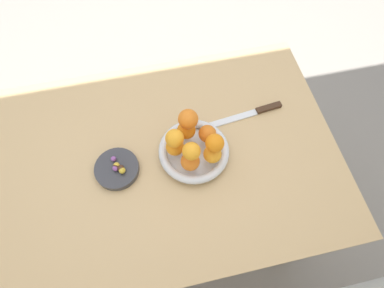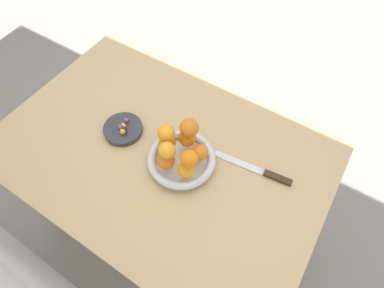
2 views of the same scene
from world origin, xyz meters
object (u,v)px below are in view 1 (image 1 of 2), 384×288
Objects in this scene: dining_table at (167,167)px; orange_1 at (191,161)px; orange_8 at (215,143)px; orange_5 at (175,138)px; orange_0 at (175,147)px; candy_ball_2 at (114,159)px; knife at (252,113)px; candy_dish at (117,169)px; candy_ball_4 at (116,168)px; orange_6 at (188,119)px; orange_7 at (192,151)px; candy_ball_5 at (117,166)px; candy_ball_0 at (121,168)px; candy_ball_1 at (117,166)px; orange_3 at (208,134)px; candy_ball_3 at (122,170)px; fruit_bowl at (194,151)px; orange_4 at (187,130)px; orange_2 at (213,154)px.

orange_1 reaches higher than dining_table.
orange_5 is at bearing -20.12° from orange_8.
orange_0 is at bearing -20.25° from orange_8.
candy_ball_2 is 0.06× the size of knife.
candy_dish is 0.23m from orange_1.
candy_ball_4 is (-0.00, 0.03, 0.00)m from candy_ball_2.
orange_1 is (-0.07, 0.06, 0.16)m from dining_table.
orange_0 reaches higher than knife.
orange_5 is 0.07m from orange_6.
orange_6 is at bearing -134.50° from orange_5.
dining_table is 21.18× the size of orange_7.
orange_0 reaches higher than candy_ball_5.
candy_ball_0 is at bearing 163.12° from candy_ball_4.
orange_3 is at bearing -174.23° from candy_ball_1.
candy_ball_4 is at bearing -16.88° from candy_ball_0.
candy_ball_5 is at bearing -48.81° from candy_ball_3.
candy_ball_1 is (0.23, 0.06, -0.09)m from orange_6.
orange_5 reaches higher than orange_0.
orange_3 reaches higher than candy_ball_1.
orange_1 reaches higher than candy_ball_1.
orange_3 is (-0.29, -0.03, 0.06)m from candy_dish.
dining_table is 0.19m from candy_ball_4.
orange_5 is 0.20m from candy_ball_1.
dining_table is 66.63× the size of candy_ball_2.
fruit_bowl reaches higher than knife.
candy_ball_4 is (0.00, 0.01, -0.00)m from candy_ball_1.
orange_0 is at bearing 19.56° from knife.
orange_7 is at bearing 8.79° from orange_8.
orange_0 is 0.08m from orange_7.
orange_7 is 2.74× the size of candy_ball_4.
candy_ball_4 is (0.19, 0.01, -0.09)m from orange_5.
orange_3 is at bearing -179.25° from candy_ball_2.
orange_4 reaches higher than fruit_bowl.
orange_5 reaches higher than candy_ball_3.
orange_5 is 2.63× the size of candy_ball_3.
orange_3 is 0.11m from orange_7.
candy_dish is 7.09× the size of candy_ball_4.
orange_4 is at bearing -58.74° from orange_2.
candy_ball_3 is (-0.02, 0.02, 0.02)m from candy_dish.
dining_table is 53.99× the size of candy_ball_3.
fruit_bowl is 11.53× the size of candy_ball_4.
candy_dish is 2.27× the size of orange_6.
orange_4 is at bearing 14.57° from orange_6.
candy_dish is 2.48× the size of orange_3.
orange_7 is at bearing 31.78° from knife.
orange_5 is 2.70× the size of candy_ball_5.
candy_ball_0 is (0.27, -0.03, -0.03)m from orange_2.
orange_0 reaches higher than fruit_bowl.
candy_ball_5 is (0.22, -0.04, -0.09)m from orange_7.
orange_2 is 0.24m from knife.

